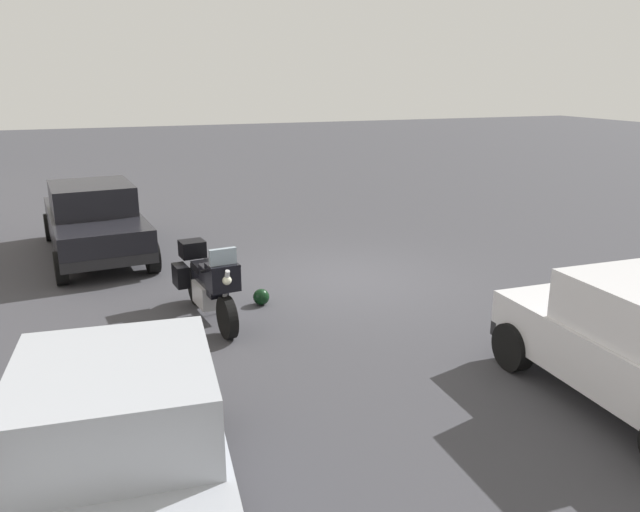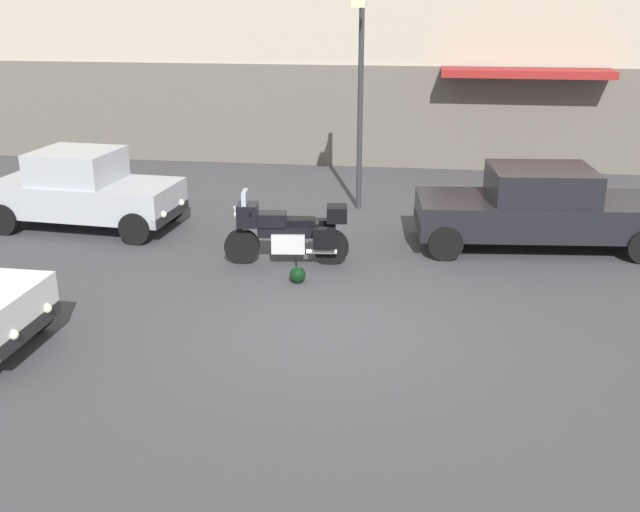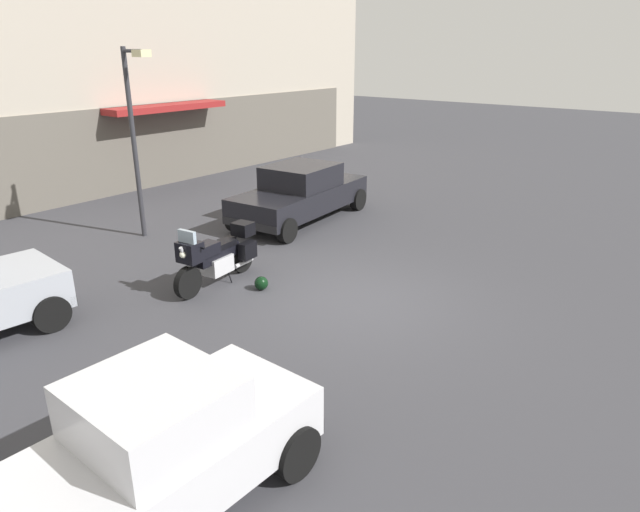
{
  "view_description": "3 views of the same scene",
  "coord_description": "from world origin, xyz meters",
  "views": [
    {
      "loc": [
        -10.33,
        4.39,
        3.75
      ],
      "look_at": [
        -0.37,
        0.66,
        0.64
      ],
      "focal_mm": 34.63,
      "sensor_mm": 36.0,
      "label": 1
    },
    {
      "loc": [
        1.3,
        -9.84,
        4.67
      ],
      "look_at": [
        -0.24,
        1.14,
        0.76
      ],
      "focal_mm": 41.97,
      "sensor_mm": 36.0,
      "label": 2
    },
    {
      "loc": [
        -8.09,
        -5.5,
        4.6
      ],
      "look_at": [
        -0.12,
        0.83,
        0.79
      ],
      "focal_mm": 31.38,
      "sensor_mm": 36.0,
      "label": 3
    }
  ],
  "objects": [
    {
      "name": "ground_plane",
      "position": [
        0.0,
        0.0,
        0.0
      ],
      "size": [
        80.0,
        80.0,
        0.0
      ],
      "primitive_type": "plane",
      "color": "#38383D"
    },
    {
      "name": "building_facade_rear",
      "position": [
        0.0,
        12.29,
        5.66
      ],
      "size": [
        31.02,
        3.4,
        11.42
      ],
      "color": "#A89E8E",
      "rests_on": "ground"
    },
    {
      "name": "motorcycle",
      "position": [
        -1.04,
        2.79,
        0.62
      ],
      "size": [
        2.26,
        0.86,
        1.36
      ],
      "rotation": [
        0.0,
        0.0,
        3.26
      ],
      "color": "black",
      "rests_on": "ground"
    },
    {
      "name": "helmet",
      "position": [
        -0.73,
        1.86,
        0.14
      ],
      "size": [
        0.28,
        0.28,
        0.28
      ],
      "primitive_type": "sphere",
      "color": "black",
      "rests_on": "ground"
    },
    {
      "name": "car_sedan_far",
      "position": [
        3.5,
        4.4,
        0.78
      ],
      "size": [
        4.69,
        2.29,
        1.56
      ],
      "rotation": [
        0.0,
        0.0,
        0.09
      ],
      "color": "black",
      "rests_on": "ground"
    },
    {
      "name": "car_compact_side",
      "position": [
        -5.49,
        -1.33,
        0.77
      ],
      "size": [
        3.5,
        1.77,
        1.56
      ],
      "rotation": [
        0.0,
        0.0,
        -0.02
      ],
      "color": "silver",
      "rests_on": "ground"
    },
    {
      "name": "streetlamp_curbside",
      "position": [
        -0.13,
        6.52,
        2.82
      ],
      "size": [
        0.28,
        0.94,
        4.62
      ],
      "color": "#2D2D33",
      "rests_on": "ground"
    },
    {
      "name": "bollard_curbside",
      "position": [
        6.8,
        7.19,
        0.54
      ],
      "size": [
        0.16,
        0.16,
        1.03
      ],
      "color": "#333338",
      "rests_on": "ground"
    }
  ]
}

